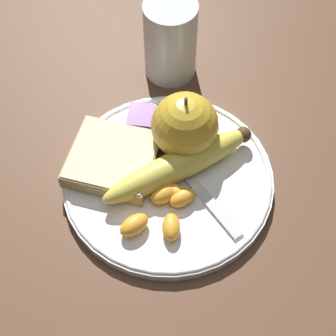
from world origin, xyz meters
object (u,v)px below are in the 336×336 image
object	(u,v)px
juice_glass	(170,41)
fork	(181,168)
jam_packet	(146,120)
apple	(185,126)
bread_slice	(113,159)
banana	(180,165)
plate	(168,179)

from	to	relation	value
juice_glass	fork	xyz separation A→B (m)	(0.03, -0.16, -0.04)
juice_glass	jam_packet	bearing A→B (deg)	-98.11
juice_glass	apple	size ratio (longest dim) A/B	1.25
juice_glass	bread_slice	xyz separation A→B (m)	(-0.04, -0.17, -0.03)
banana	jam_packet	xyz separation A→B (m)	(-0.05, 0.06, -0.01)
plate	jam_packet	bearing A→B (deg)	117.33
plate	fork	size ratio (longest dim) A/B	1.65
bread_slice	jam_packet	xyz separation A→B (m)	(0.03, 0.06, -0.00)
bread_slice	jam_packet	bearing A→B (deg)	64.84
banana	fork	size ratio (longest dim) A/B	1.16
bread_slice	jam_packet	size ratio (longest dim) A/B	2.52
apple	jam_packet	bearing A→B (deg)	154.86
plate	banana	xyz separation A→B (m)	(0.01, 0.01, 0.02)
banana	fork	distance (m)	0.02
fork	juice_glass	bearing A→B (deg)	-30.90
apple	fork	xyz separation A→B (m)	(-0.00, -0.03, -0.04)
banana	jam_packet	distance (m)	0.08
banana	juice_glass	bearing A→B (deg)	101.19
apple	bread_slice	size ratio (longest dim) A/B	0.80
banana	bread_slice	xyz separation A→B (m)	(-0.08, 0.00, -0.01)
bread_slice	jam_packet	distance (m)	0.07
apple	fork	distance (m)	0.05
apple	bread_slice	bearing A→B (deg)	-153.99
plate	apple	distance (m)	0.06
jam_packet	plate	bearing A→B (deg)	-62.67
apple	bread_slice	xyz separation A→B (m)	(-0.08, -0.04, -0.03)
juice_glass	bread_slice	world-z (taller)	juice_glass
banana	fork	xyz separation A→B (m)	(0.00, 0.01, -0.02)
plate	fork	bearing A→B (deg)	47.71
jam_packet	apple	bearing A→B (deg)	-25.14
bread_slice	fork	distance (m)	0.08
fork	banana	bearing A→B (deg)	133.45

